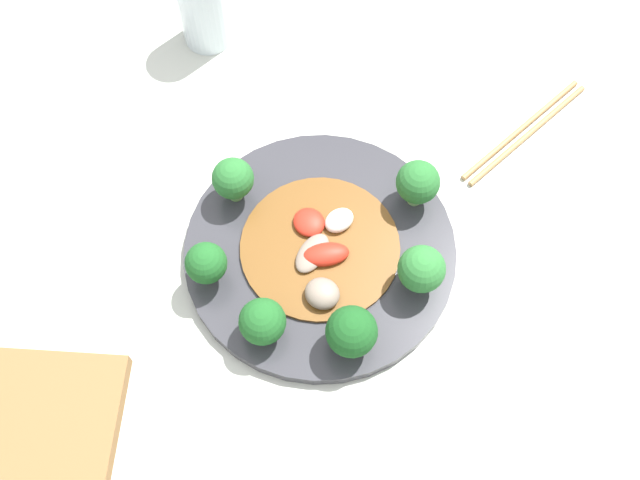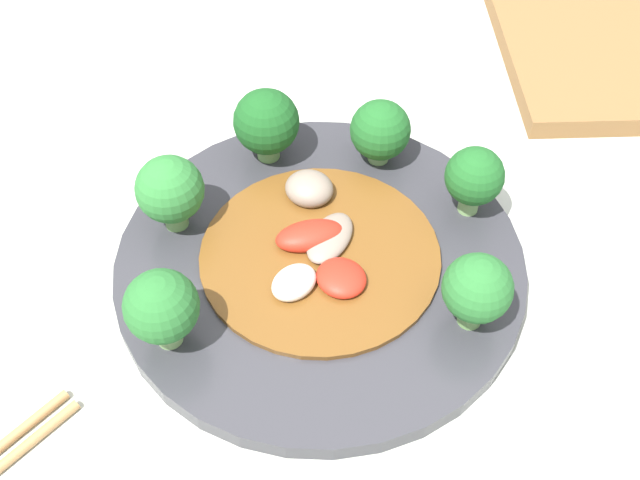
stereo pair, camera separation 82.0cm
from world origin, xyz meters
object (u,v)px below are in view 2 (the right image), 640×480
(broccoli_northwest, at_px, (162,307))
(broccoli_south, at_px, (477,289))
(broccoli_northeast, at_px, (266,123))
(broccoli_north, at_px, (173,187))
(broccoli_east, at_px, (380,131))
(stirfry_center, at_px, (318,246))
(cutting_board, at_px, (579,40))
(broccoli_southeast, at_px, (474,177))
(plate, at_px, (320,263))

(broccoli_northwest, bearing_deg, broccoli_south, -66.43)
(broccoli_northeast, height_order, broccoli_north, same)
(broccoli_east, relative_size, broccoli_northwest, 0.89)
(broccoli_northwest, bearing_deg, broccoli_northeast, 1.29)
(broccoli_south, xyz_separation_m, stirfry_center, (0.03, 0.12, -0.03))
(broccoli_east, xyz_separation_m, broccoli_northwest, (-0.23, 0.09, 0.01))
(broccoli_east, xyz_separation_m, cutting_board, (0.25, -0.15, -0.04))
(broccoli_east, relative_size, broccoli_northeast, 0.88)
(broccoli_southeast, bearing_deg, broccoli_northeast, 88.39)
(broccoli_east, height_order, broccoli_south, broccoli_south)
(stirfry_center, height_order, cutting_board, stirfry_center)
(broccoli_north, height_order, cutting_board, broccoli_north)
(stirfry_center, bearing_deg, broccoli_east, -7.30)
(broccoli_northeast, distance_m, cutting_board, 0.36)
(broccoli_south, distance_m, cutting_board, 0.39)
(plate, height_order, stirfry_center, stirfry_center)
(broccoli_north, bearing_deg, broccoli_northeast, -23.11)
(broccoli_east, height_order, broccoli_southeast, broccoli_southeast)
(broccoli_south, bearing_deg, broccoli_north, 85.48)
(plate, distance_m, broccoli_north, 0.13)
(stirfry_center, bearing_deg, plate, -146.20)
(broccoli_southeast, bearing_deg, plate, 131.80)
(broccoli_south, bearing_deg, stirfry_center, 78.40)
(broccoli_southeast, bearing_deg, broccoli_south, -167.45)
(broccoli_east, distance_m, stirfry_center, 0.12)
(plate, bearing_deg, broccoli_northeast, 40.88)
(broccoli_east, xyz_separation_m, stirfry_center, (-0.12, 0.01, -0.03))
(broccoli_south, relative_size, broccoli_northwest, 0.96)
(broccoli_south, xyz_separation_m, broccoli_northeast, (0.11, 0.20, 0.00))
(plate, relative_size, cutting_board, 1.01)
(broccoli_northwest, height_order, broccoli_northeast, same)
(broccoli_east, height_order, broccoli_northwest, broccoli_northwest)
(broccoli_northeast, xyz_separation_m, broccoli_southeast, (-0.00, -0.18, -0.00))
(cutting_board, bearing_deg, broccoli_north, 142.98)
(broccoli_east, relative_size, broccoli_southeast, 0.96)
(broccoli_northeast, height_order, stirfry_center, broccoli_northeast)
(broccoli_south, relative_size, broccoli_southeast, 1.04)
(plate, height_order, broccoli_northeast, broccoli_northeast)
(broccoli_southeast, relative_size, broccoli_north, 0.93)
(broccoli_northwest, distance_m, broccoli_north, 0.11)
(broccoli_northeast, relative_size, broccoli_southeast, 1.09)
(broccoli_south, distance_m, broccoli_northeast, 0.23)
(broccoli_east, distance_m, broccoli_north, 0.18)
(stirfry_center, relative_size, cutting_board, 0.59)
(broccoli_northeast, distance_m, broccoli_north, 0.10)
(plate, height_order, broccoli_northwest, broccoli_northwest)
(plate, xyz_separation_m, broccoli_north, (-0.00, 0.12, 0.05))
(plate, xyz_separation_m, cutting_board, (0.37, -0.16, 0.00))
(broccoli_south, xyz_separation_m, cutting_board, (0.39, -0.04, -0.04))
(plate, height_order, broccoli_north, broccoli_north)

